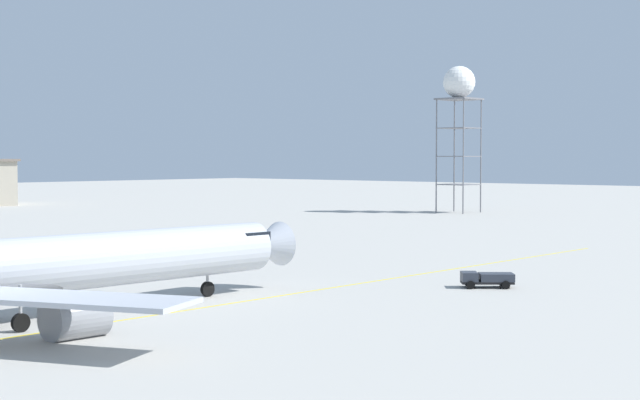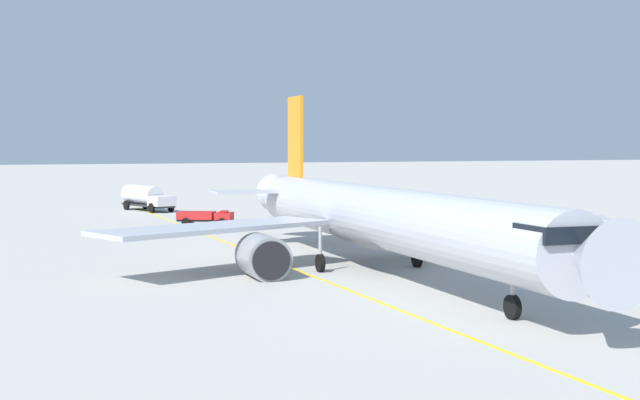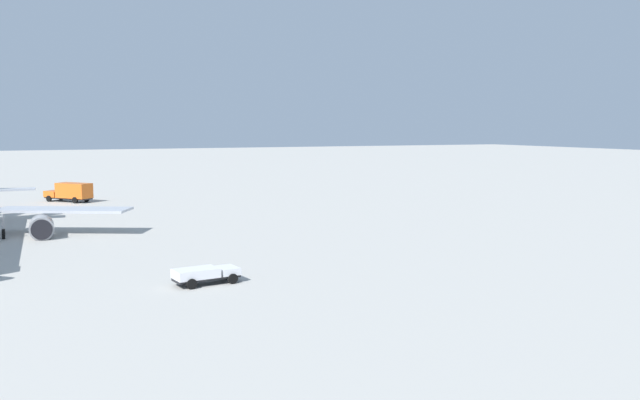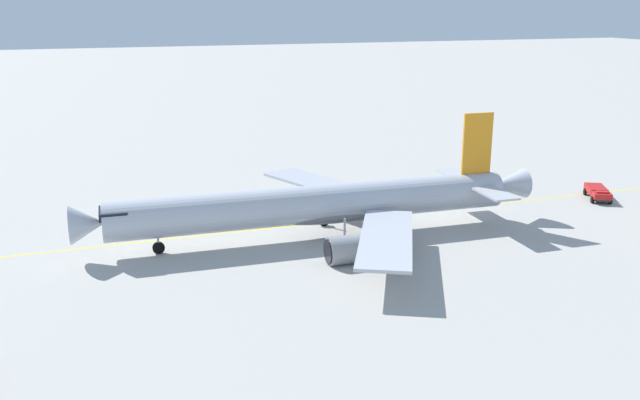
{
  "view_description": "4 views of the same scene",
  "coord_description": "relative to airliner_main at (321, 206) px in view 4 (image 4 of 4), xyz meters",
  "views": [
    {
      "loc": [
        -53.41,
        34.61,
        10.05
      ],
      "look_at": [
        18.31,
        -46.21,
        5.35
      ],
      "focal_mm": 54.5,
      "sensor_mm": 36.0,
      "label": 1
    },
    {
      "loc": [
        -22.87,
        -46.1,
        7.76
      ],
      "look_at": [
        -3.23,
        5.63,
        4.29
      ],
      "focal_mm": 50.72,
      "sensor_mm": 36.0,
      "label": 2
    },
    {
      "loc": [
        4.89,
        -76.71,
        12.25
      ],
      "look_at": [
        18.31,
        -46.21,
        8.63
      ],
      "focal_mm": 38.2,
      "sensor_mm": 36.0,
      "label": 3
    },
    {
      "loc": [
        58.7,
        -17.16,
        21.99
      ],
      "look_at": [
        -2.26,
        3.64,
        3.2
      ],
      "focal_mm": 38.32,
      "sensor_mm": 36.0,
      "label": 4
    }
  ],
  "objects": [
    {
      "name": "ground_plane",
      "position": [
        0.46,
        -3.12,
        -3.16
      ],
      "size": [
        600.0,
        600.0,
        0.0
      ],
      "primitive_type": "plane",
      "color": "#ADAAA3"
    },
    {
      "name": "airliner_main",
      "position": [
        0.0,
        0.0,
        0.0
      ],
      "size": [
        34.28,
        45.1,
        11.44
      ],
      "rotation": [
        0.0,
        0.0,
        4.68
      ],
      "color": "#B2B7C1",
      "rests_on": "ground_plane"
    },
    {
      "name": "ops_pickup_truck",
      "position": [
        -2.26,
        34.6,
        -2.35
      ],
      "size": [
        5.51,
        4.06,
        1.41
      ],
      "rotation": [
        0.0,
        0.0,
        5.82
      ],
      "color": "#232326",
      "rests_on": "ground_plane"
    },
    {
      "name": "taxiway_centreline",
      "position": [
        -4.19,
        -3.83,
        -3.15
      ],
      "size": [
        0.81,
        129.67,
        0.01
      ],
      "rotation": [
        0.0,
        0.0,
        4.72
      ],
      "color": "yellow",
      "rests_on": "ground_plane"
    }
  ]
}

